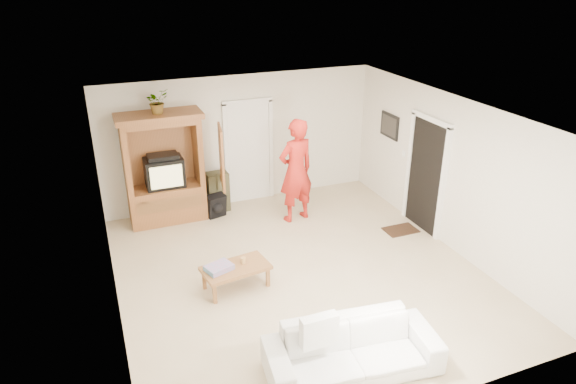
{
  "coord_description": "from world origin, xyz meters",
  "views": [
    {
      "loc": [
        -2.75,
        -6.41,
        4.51
      ],
      "look_at": [
        0.05,
        0.6,
        1.15
      ],
      "focal_mm": 32.0,
      "sensor_mm": 36.0,
      "label": 1
    }
  ],
  "objects_px": {
    "sofa": "(352,350)",
    "man": "(296,171)",
    "armoire": "(166,175)",
    "coffee_table": "(236,269)"
  },
  "relations": [
    {
      "from": "sofa",
      "to": "man",
      "type": "bearing_deg",
      "value": 83.7
    },
    {
      "from": "armoire",
      "to": "man",
      "type": "distance_m",
      "value": 2.43
    },
    {
      "from": "armoire",
      "to": "coffee_table",
      "type": "relative_size",
      "value": 1.98
    },
    {
      "from": "sofa",
      "to": "coffee_table",
      "type": "bearing_deg",
      "value": 116.86
    },
    {
      "from": "armoire",
      "to": "man",
      "type": "xyz_separation_m",
      "value": [
        2.26,
        -0.89,
        0.09
      ]
    },
    {
      "from": "man",
      "to": "sofa",
      "type": "bearing_deg",
      "value": 64.95
    },
    {
      "from": "armoire",
      "to": "man",
      "type": "height_order",
      "value": "armoire"
    },
    {
      "from": "armoire",
      "to": "sofa",
      "type": "relative_size",
      "value": 1.01
    },
    {
      "from": "armoire",
      "to": "man",
      "type": "relative_size",
      "value": 1.05
    },
    {
      "from": "man",
      "to": "coffee_table",
      "type": "distance_m",
      "value": 2.58
    }
  ]
}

